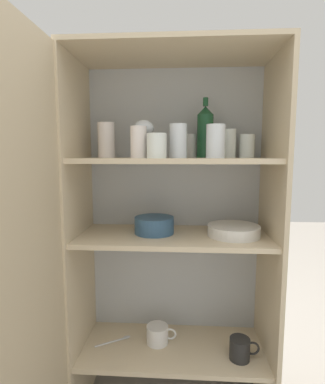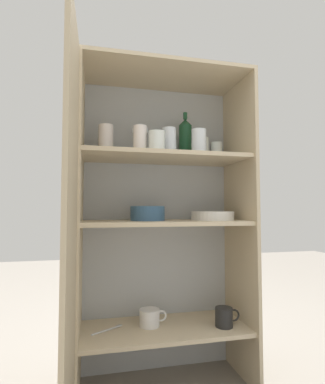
% 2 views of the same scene
% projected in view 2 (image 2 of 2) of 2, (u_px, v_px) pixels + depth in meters
% --- Properties ---
extents(cupboard_back_panel, '(0.83, 0.02, 1.52)m').
position_uv_depth(cupboard_back_panel, '(157.00, 226.00, 1.65)').
color(cupboard_back_panel, '#B2B7BC').
rests_on(cupboard_back_panel, ground_plane).
extents(cupboard_side_left, '(0.02, 0.38, 1.52)m').
position_uv_depth(cupboard_side_left, '(80.00, 229.00, 1.39)').
color(cupboard_side_left, '#CCB793').
rests_on(cupboard_side_left, ground_plane).
extents(cupboard_side_right, '(0.02, 0.38, 1.52)m').
position_uv_depth(cupboard_side_right, '(240.00, 226.00, 1.57)').
color(cupboard_side_right, '#CCB793').
rests_on(cupboard_side_right, ground_plane).
extents(cupboard_top_panel, '(0.83, 0.38, 0.02)m').
position_uv_depth(cupboard_top_panel, '(164.00, 76.00, 1.52)').
color(cupboard_top_panel, '#CCB793').
rests_on(cupboard_top_panel, cupboard_side_left).
extents(shelf_board_lower, '(0.79, 0.34, 0.02)m').
position_uv_depth(shelf_board_lower, '(165.00, 329.00, 1.45)').
color(shelf_board_lower, beige).
extents(shelf_board_middle, '(0.79, 0.34, 0.02)m').
position_uv_depth(shelf_board_middle, '(164.00, 223.00, 1.48)').
color(shelf_board_middle, beige).
extents(shelf_board_upper, '(0.79, 0.34, 0.02)m').
position_uv_depth(shelf_board_upper, '(164.00, 158.00, 1.50)').
color(shelf_board_upper, beige).
extents(cupboard_door, '(0.02, 0.41, 1.52)m').
position_uv_depth(cupboard_door, '(70.00, 237.00, 1.00)').
color(cupboard_door, tan).
rests_on(cupboard_door, ground_plane).
extents(tumbler_glass_0, '(0.07, 0.07, 0.14)m').
position_uv_depth(tumbler_glass_0, '(169.00, 142.00, 1.49)').
color(tumbler_glass_0, white).
rests_on(tumbler_glass_0, shelf_board_upper).
extents(tumbler_glass_1, '(0.07, 0.07, 0.15)m').
position_uv_depth(tumbler_glass_1, '(106.00, 140.00, 1.47)').
color(tumbler_glass_1, silver).
rests_on(tumbler_glass_1, shelf_board_upper).
extents(tumbler_glass_2, '(0.06, 0.06, 0.12)m').
position_uv_depth(tumbler_glass_2, '(140.00, 139.00, 1.40)').
color(tumbler_glass_2, silver).
rests_on(tumbler_glass_2, shelf_board_upper).
extents(tumbler_glass_3, '(0.07, 0.07, 0.13)m').
position_uv_depth(tumbler_glass_3, '(199.00, 143.00, 1.49)').
color(tumbler_glass_3, white).
rests_on(tumbler_glass_3, shelf_board_upper).
extents(tumbler_glass_4, '(0.06, 0.06, 0.10)m').
position_uv_depth(tumbler_glass_4, '(173.00, 151.00, 1.64)').
color(tumbler_glass_4, white).
rests_on(tumbler_glass_4, shelf_board_upper).
extents(tumbler_glass_5, '(0.06, 0.06, 0.10)m').
position_uv_depth(tumbler_glass_5, '(216.00, 152.00, 1.65)').
color(tumbler_glass_5, white).
rests_on(tumbler_glass_5, shelf_board_upper).
extents(tumbler_glass_6, '(0.08, 0.08, 0.09)m').
position_uv_depth(tumbler_glass_6, '(157.00, 141.00, 1.38)').
color(tumbler_glass_6, white).
rests_on(tumbler_glass_6, shelf_board_upper).
extents(tumbler_glass_7, '(0.07, 0.07, 0.12)m').
position_uv_depth(tumbler_glass_7, '(203.00, 149.00, 1.63)').
color(tumbler_glass_7, white).
rests_on(tumbler_glass_7, shelf_board_upper).
extents(wine_glass_0, '(0.08, 0.08, 0.16)m').
position_uv_depth(wine_glass_0, '(140.00, 132.00, 1.49)').
color(wine_glass_0, white).
rests_on(wine_glass_0, shelf_board_upper).
extents(wine_bottle, '(0.07, 0.07, 0.25)m').
position_uv_depth(wine_bottle, '(185.00, 139.00, 1.61)').
color(wine_bottle, '#194728').
rests_on(wine_bottle, shelf_board_upper).
extents(plate_stack_white, '(0.22, 0.22, 0.04)m').
position_uv_depth(plate_stack_white, '(213.00, 216.00, 1.53)').
color(plate_stack_white, silver).
rests_on(plate_stack_white, shelf_board_middle).
extents(mixing_bowl_large, '(0.17, 0.17, 0.07)m').
position_uv_depth(mixing_bowl_large, '(148.00, 213.00, 1.48)').
color(mixing_bowl_large, '#33567A').
rests_on(mixing_bowl_large, shelf_board_middle).
extents(coffee_mug_primary, '(0.12, 0.08, 0.09)m').
position_uv_depth(coffee_mug_primary, '(224.00, 317.00, 1.45)').
color(coffee_mug_primary, black).
rests_on(coffee_mug_primary, shelf_board_lower).
extents(coffee_mug_extra_1, '(0.14, 0.10, 0.08)m').
position_uv_depth(coffee_mug_extra_1, '(150.00, 318.00, 1.46)').
color(coffee_mug_extra_1, white).
rests_on(coffee_mug_extra_1, shelf_board_lower).
extents(serving_spoon, '(0.15, 0.10, 0.01)m').
position_uv_depth(serving_spoon, '(110.00, 329.00, 1.41)').
color(serving_spoon, silver).
rests_on(serving_spoon, shelf_board_lower).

